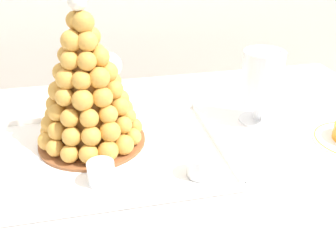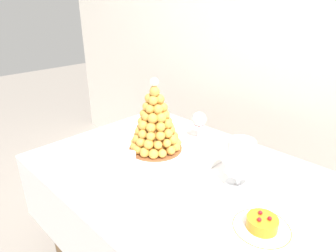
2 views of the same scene
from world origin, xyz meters
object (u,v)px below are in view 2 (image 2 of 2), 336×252
at_px(serving_tray, 148,154).
at_px(dessert_cup_left, 103,142).
at_px(dessert_cup_centre, 159,178).
at_px(macaron_goblet, 240,158).
at_px(croquembouche, 155,123).
at_px(dessert_cup_mid_left, 130,158).
at_px(fruit_tart_plate, 262,225).
at_px(wine_glass, 199,120).

relative_size(serving_tray, dessert_cup_left, 10.13).
relative_size(dessert_cup_centre, macaron_goblet, 0.30).
height_order(croquembouche, dessert_cup_mid_left, croquembouche).
height_order(macaron_goblet, fruit_tart_plate, macaron_goblet).
distance_m(croquembouche, dessert_cup_left, 0.30).
bearing_deg(macaron_goblet, croquembouche, -176.38).
relative_size(croquembouche, dessert_cup_left, 6.22).
xyz_separation_m(macaron_goblet, wine_glass, (-0.40, 0.23, -0.02)).
bearing_deg(dessert_cup_centre, serving_tray, 148.79).
relative_size(dessert_cup_left, wine_glass, 0.38).
relative_size(dessert_cup_left, dessert_cup_centre, 0.94).
height_order(dessert_cup_centre, fruit_tart_plate, same).
distance_m(dessert_cup_left, dessert_cup_mid_left, 0.23).
relative_size(dessert_cup_centre, wine_glass, 0.40).
distance_m(serving_tray, wine_glass, 0.34).
relative_size(croquembouche, dessert_cup_centre, 5.85).
bearing_deg(macaron_goblet, dessert_cup_mid_left, -155.69).
height_order(dessert_cup_mid_left, dessert_cup_centre, same).
bearing_deg(dessert_cup_mid_left, fruit_tart_plate, 3.77).
relative_size(serving_tray, wine_glass, 3.82).
bearing_deg(dessert_cup_centre, macaron_goblet, 43.17).
distance_m(serving_tray, dessert_cup_left, 0.25).
relative_size(dessert_cup_mid_left, macaron_goblet, 0.28).
bearing_deg(croquembouche, dessert_cup_mid_left, -86.38).
xyz_separation_m(serving_tray, dessert_cup_left, (-0.23, -0.11, 0.03)).
relative_size(serving_tray, dessert_cup_centre, 9.55).
bearing_deg(wine_glass, dessert_cup_left, -123.76).
bearing_deg(croquembouche, serving_tray, -81.16).
distance_m(serving_tray, croquembouche, 0.16).
bearing_deg(wine_glass, macaron_goblet, -29.91).
xyz_separation_m(serving_tray, croquembouche, (-0.01, 0.06, 0.15)).
height_order(serving_tray, fruit_tart_plate, fruit_tart_plate).
distance_m(dessert_cup_left, wine_glass, 0.52).
bearing_deg(dessert_cup_centre, croquembouche, 139.25).
relative_size(croquembouche, macaron_goblet, 1.76).
bearing_deg(dessert_cup_left, serving_tray, 25.75).
xyz_separation_m(dessert_cup_centre, fruit_tart_plate, (0.44, 0.06, -0.02)).
relative_size(fruit_tart_plate, wine_glass, 1.26).
distance_m(serving_tray, dessert_cup_centre, 0.26).
bearing_deg(fruit_tart_plate, serving_tray, 173.95).
relative_size(dessert_cup_mid_left, dessert_cup_centre, 0.94).
bearing_deg(dessert_cup_mid_left, serving_tray, 90.61).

